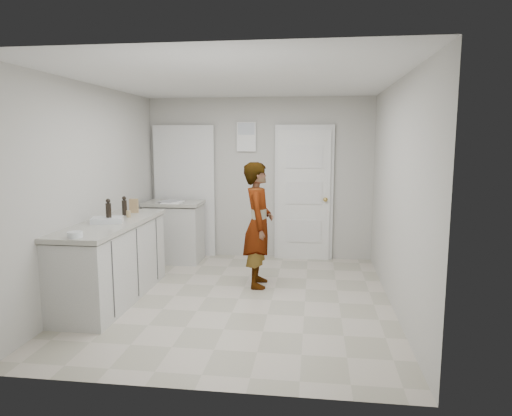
# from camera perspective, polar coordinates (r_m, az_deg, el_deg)

# --- Properties ---
(ground) EXTENTS (4.00, 4.00, 0.00)m
(ground) POSITION_cam_1_polar(r_m,az_deg,el_deg) (5.48, -2.18, -11.25)
(ground) COLOR #A39E89
(ground) RESTS_ON ground
(room_shell) EXTENTS (4.00, 4.00, 4.00)m
(room_shell) POSITION_cam_1_polar(r_m,az_deg,el_deg) (7.16, -1.02, 1.88)
(room_shell) COLOR #B6B5AC
(room_shell) RESTS_ON ground
(main_counter) EXTENTS (0.64, 1.96, 0.93)m
(main_counter) POSITION_cam_1_polar(r_m,az_deg,el_deg) (5.59, -17.49, -6.66)
(main_counter) COLOR silver
(main_counter) RESTS_ON ground
(side_counter) EXTENTS (0.84, 0.61, 0.93)m
(side_counter) POSITION_cam_1_polar(r_m,az_deg,el_deg) (7.11, -10.11, -3.18)
(side_counter) COLOR silver
(side_counter) RESTS_ON ground
(person) EXTENTS (0.42, 0.60, 1.58)m
(person) POSITION_cam_1_polar(r_m,az_deg,el_deg) (5.76, 0.29, -2.12)
(person) COLOR silver
(person) RESTS_ON ground
(cake_mix_box) EXTENTS (0.12, 0.07, 0.18)m
(cake_mix_box) POSITION_cam_1_polar(r_m,az_deg,el_deg) (6.05, -15.02, 0.27)
(cake_mix_box) COLOR #94704A
(cake_mix_box) RESTS_ON main_counter
(spice_jar) EXTENTS (0.05, 0.05, 0.08)m
(spice_jar) POSITION_cam_1_polar(r_m,az_deg,el_deg) (5.72, -15.64, -0.72)
(spice_jar) COLOR tan
(spice_jar) RESTS_ON main_counter
(oil_cruet_a) EXTENTS (0.06, 0.06, 0.24)m
(oil_cruet_a) POSITION_cam_1_polar(r_m,az_deg,el_deg) (5.87, -16.13, 0.22)
(oil_cruet_a) COLOR black
(oil_cruet_a) RESTS_ON main_counter
(oil_cruet_b) EXTENTS (0.06, 0.06, 0.28)m
(oil_cruet_b) POSITION_cam_1_polar(r_m,az_deg,el_deg) (5.39, -17.95, -0.38)
(oil_cruet_b) COLOR black
(oil_cruet_b) RESTS_ON main_counter
(baking_dish) EXTENTS (0.40, 0.33, 0.06)m
(baking_dish) POSITION_cam_1_polar(r_m,az_deg,el_deg) (5.43, -18.09, -1.46)
(baking_dish) COLOR silver
(baking_dish) RESTS_ON main_counter
(egg_bowl) EXTENTS (0.15, 0.15, 0.06)m
(egg_bowl) POSITION_cam_1_polar(r_m,az_deg,el_deg) (4.71, -21.70, -3.11)
(egg_bowl) COLOR silver
(egg_bowl) RESTS_ON main_counter
(papers) EXTENTS (0.29, 0.36, 0.01)m
(papers) POSITION_cam_1_polar(r_m,az_deg,el_deg) (6.91, -10.40, 0.71)
(papers) COLOR white
(papers) RESTS_ON side_counter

